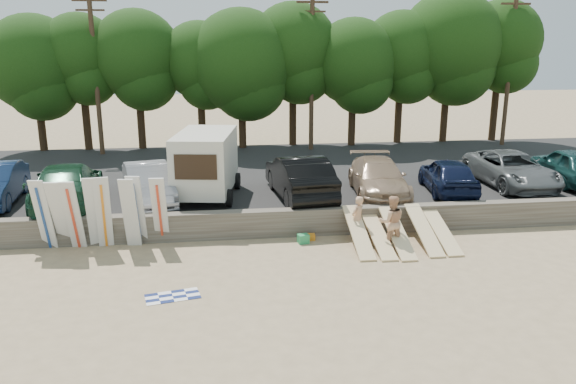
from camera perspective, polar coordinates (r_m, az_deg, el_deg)
The scene contains 31 objects.
ground at distance 18.15m, azimuth 4.39°, elevation -7.43°, with size 120.00×120.00×0.00m, color tan.
seawall at distance 20.74m, azimuth 2.78°, elevation -2.99°, with size 44.00×0.50×1.00m, color #6B6356.
parking_lot at distance 27.92m, azimuth 0.13°, elevation 1.49°, with size 44.00×14.50×0.70m, color #282828.
treeline at distance 34.12m, azimuth -0.32°, elevation 13.89°, with size 32.96×6.74×9.21m.
utility_poles at distance 32.89m, azimuth 2.43°, elevation 12.50°, with size 25.80×0.26×9.00m.
box_trailer at distance 23.05m, azimuth -8.37°, elevation 3.10°, with size 2.92×4.48×2.68m.
car_1 at distance 23.47m, azimuth -21.53°, elevation 0.73°, with size 2.33×5.74×1.67m, color #143723.
car_2 at distance 22.85m, azimuth -14.01°, elevation 0.82°, with size 1.63×4.69×1.54m, color gray.
car_3 at distance 22.84m, azimuth 1.20°, elevation 1.56°, with size 1.87×5.36×1.77m, color black.
car_4 at distance 23.56m, azimuth 9.17°, elevation 1.43°, with size 2.07×5.09×1.48m, color #9A7D62.
car_5 at distance 24.62m, azimuth 15.95°, elevation 1.65°, with size 1.77×4.39×1.50m, color black.
car_6 at distance 26.68m, azimuth 21.77°, elevation 2.16°, with size 2.47×5.37×1.49m, color #555A5B.
car_7 at distance 28.19m, azimuth 26.68°, elevation 2.41°, with size 1.93×4.79×1.63m, color #153B3A.
surfboard_upright_0 at distance 20.63m, azimuth -23.61°, elevation -2.14°, with size 0.50×0.06×2.60m, color silver.
surfboard_upright_1 at distance 20.49m, azimuth -22.21°, elevation -2.18°, with size 0.50×0.06×2.60m, color silver.
surfboard_upright_2 at distance 20.24m, azimuth -21.00°, elevation -2.23°, with size 0.50×0.06×2.60m, color silver.
surfboard_upright_3 at distance 20.23m, azimuth -19.11°, elevation -2.00°, with size 0.50×0.06×2.60m, color silver.
surfboard_upright_4 at distance 20.14m, azimuth -18.23°, elevation -1.98°, with size 0.50×0.06×2.60m, color silver.
surfboard_upright_5 at distance 19.83m, azimuth -15.75°, elevation -2.09°, with size 0.50×0.06×2.60m, color silver.
surfboard_upright_6 at distance 20.04m, azimuth -15.09°, elevation -1.83°, with size 0.50×0.06×2.60m, color silver.
surfboard_upright_7 at distance 19.89m, azimuth -12.90°, elevation -1.88°, with size 0.50×0.06×2.60m, color silver.
surfboard_low_0 at distance 19.63m, azimuth 7.16°, elevation -4.02°, with size 0.56×3.00×0.07m, color #DABF89.
surfboard_low_1 at distance 19.81m, azimuth 9.16°, elevation -4.37°, with size 0.56×3.00×0.07m, color #DABF89.
surfboard_low_2 at distance 19.84m, azimuth 11.02°, elevation -4.07°, with size 0.56×3.00×0.07m, color #DABF89.
surfboard_low_3 at distance 20.33m, azimuth 13.62°, elevation -3.71°, with size 0.56×3.00×0.07m, color #DABF89.
surfboard_low_4 at distance 20.62m, azimuth 15.26°, elevation -3.73°, with size 0.56×3.00×0.07m, color #DABF89.
beachgoer_a at distance 20.16m, azimuth 7.08°, elevation -2.68°, with size 0.60×0.39×1.64m, color tan.
beachgoer_b at distance 19.60m, azimuth 10.46°, elevation -3.00°, with size 0.91×0.71×1.87m, color tan.
cooler at distance 19.94m, azimuth 1.56°, elevation -4.77°, with size 0.38×0.30×0.32m, color #289451.
gear_bag at distance 20.26m, azimuth 2.32°, elevation -4.60°, with size 0.30×0.25×0.22m, color orange.
beach_towel at distance 16.35m, azimuth -11.64°, elevation -10.34°, with size 1.50×1.50×0.00m, color white.
Camera 1 is at (-3.46, -16.40, 6.97)m, focal length 35.00 mm.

